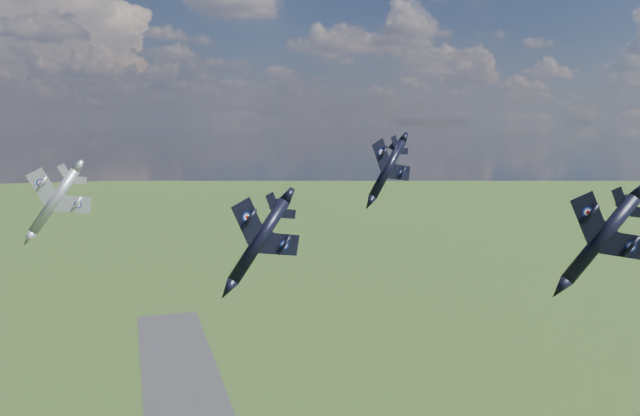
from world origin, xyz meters
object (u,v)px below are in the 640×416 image
object	(u,v)px
jet_lead_navy	(259,240)
jet_left_silver	(54,201)
jet_right_navy	(601,239)
jet_high_navy	(387,169)

from	to	relation	value
jet_lead_navy	jet_left_silver	xyz separation A→B (m)	(-23.08, 11.53, 4.10)
jet_lead_navy	jet_right_navy	world-z (taller)	jet_right_navy
jet_high_navy	jet_left_silver	xyz separation A→B (m)	(-47.97, -8.81, -2.24)
jet_lead_navy	jet_right_navy	xyz separation A→B (m)	(32.01, -18.54, 1.69)
jet_right_navy	jet_high_navy	world-z (taller)	jet_high_navy
jet_right_navy	jet_high_navy	bearing A→B (deg)	116.06
jet_right_navy	jet_left_silver	bearing A→B (deg)	167.06
jet_lead_navy	jet_left_silver	world-z (taller)	jet_left_silver
jet_left_silver	jet_lead_navy	bearing A→B (deg)	-31.36
jet_lead_navy	jet_high_navy	bearing A→B (deg)	24.67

